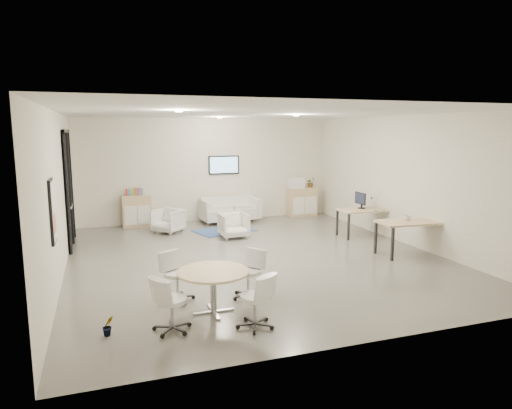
{
  "coord_description": "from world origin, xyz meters",
  "views": [
    {
      "loc": [
        -3.23,
        -9.46,
        2.83
      ],
      "look_at": [
        0.17,
        0.4,
        1.13
      ],
      "focal_mm": 32.0,
      "sensor_mm": 36.0,
      "label": 1
    }
  ],
  "objects": [
    {
      "name": "room_shell",
      "position": [
        0.0,
        0.0,
        1.6
      ],
      "size": [
        9.6,
        10.6,
        4.8
      ],
      "color": "#5F5D57",
      "rests_on": "ground"
    },
    {
      "name": "glass_door",
      "position": [
        -3.95,
        2.51,
        1.5
      ],
      "size": [
        0.09,
        1.9,
        2.85
      ],
      "color": "black",
      "rests_on": "room_shell"
    },
    {
      "name": "artwork",
      "position": [
        -3.97,
        -1.6,
        1.55
      ],
      "size": [
        0.05,
        0.54,
        1.04
      ],
      "color": "black",
      "rests_on": "room_shell"
    },
    {
      "name": "wall_tv",
      "position": [
        0.5,
        4.46,
        1.75
      ],
      "size": [
        0.98,
        0.06,
        0.58
      ],
      "color": "black",
      "rests_on": "room_shell"
    },
    {
      "name": "ceiling_spots",
      "position": [
        -0.2,
        0.83,
        3.18
      ],
      "size": [
        3.14,
        4.14,
        0.03
      ],
      "color": "#FFEAC6",
      "rests_on": "room_shell"
    },
    {
      "name": "sideboard_left",
      "position": [
        -2.24,
        4.26,
        0.47
      ],
      "size": [
        0.83,
        0.43,
        0.93
      ],
      "color": "tan",
      "rests_on": "room_shell"
    },
    {
      "name": "sideboard_right",
      "position": [
        3.13,
        4.25,
        0.47
      ],
      "size": [
        0.94,
        0.46,
        0.94
      ],
      "color": "tan",
      "rests_on": "room_shell"
    },
    {
      "name": "books",
      "position": [
        -2.28,
        4.26,
        1.04
      ],
      "size": [
        0.48,
        0.14,
        0.22
      ],
      "color": "red",
      "rests_on": "sideboard_left"
    },
    {
      "name": "printer",
      "position": [
        2.9,
        4.25,
        1.11
      ],
      "size": [
        0.52,
        0.45,
        0.35
      ],
      "rotation": [
        0.0,
        0.0,
        -0.07
      ],
      "color": "white",
      "rests_on": "sideboard_right"
    },
    {
      "name": "loveseat",
      "position": [
        0.56,
        4.05,
        0.36
      ],
      "size": [
        1.83,
        1.03,
        0.66
      ],
      "rotation": [
        0.0,
        0.0,
        0.09
      ],
      "color": "beige",
      "rests_on": "room_shell"
    },
    {
      "name": "blue_rug",
      "position": [
        0.06,
        2.84,
        0.01
      ],
      "size": [
        1.82,
        1.46,
        0.01
      ],
      "primitive_type": "cube",
      "rotation": [
        0.0,
        0.0,
        0.28
      ],
      "color": "#2C4A88",
      "rests_on": "room_shell"
    },
    {
      "name": "armchair_left",
      "position": [
        -1.48,
        3.15,
        0.36
      ],
      "size": [
        0.97,
        0.97,
        0.73
      ],
      "primitive_type": "imported",
      "rotation": [
        0.0,
        0.0,
        -0.8
      ],
      "color": "beige",
      "rests_on": "room_shell"
    },
    {
      "name": "armchair_right",
      "position": [
        0.08,
        1.96,
        0.36
      ],
      "size": [
        0.72,
        0.68,
        0.73
      ],
      "primitive_type": "imported",
      "rotation": [
        0.0,
        0.0,
        0.03
      ],
      "color": "beige",
      "rests_on": "room_shell"
    },
    {
      "name": "desk_rear",
      "position": [
        3.47,
        1.0,
        0.66
      ],
      "size": [
        1.43,
        0.76,
        0.73
      ],
      "rotation": [
        0.0,
        0.0,
        -0.04
      ],
      "color": "tan",
      "rests_on": "room_shell"
    },
    {
      "name": "desk_front",
      "position": [
        3.43,
        -0.97,
        0.7
      ],
      "size": [
        1.56,
        0.87,
        0.78
      ],
      "rotation": [
        0.0,
        0.0,
        -0.09
      ],
      "color": "tan",
      "rests_on": "room_shell"
    },
    {
      "name": "monitor",
      "position": [
        3.43,
        1.15,
        0.97
      ],
      "size": [
        0.2,
        0.5,
        0.44
      ],
      "color": "black",
      "rests_on": "desk_rear"
    },
    {
      "name": "round_table",
      "position": [
        -1.64,
        -2.82,
        0.6
      ],
      "size": [
        1.12,
        1.12,
        0.68
      ],
      "color": "tan",
      "rests_on": "room_shell"
    },
    {
      "name": "meeting_chairs",
      "position": [
        -1.64,
        -2.82,
        0.41
      ],
      "size": [
        2.23,
        2.23,
        0.82
      ],
      "color": "white",
      "rests_on": "room_shell"
    },
    {
      "name": "plant_cabinet",
      "position": [
        3.44,
        4.25,
        1.07
      ],
      "size": [
        0.35,
        0.38,
        0.25
      ],
      "primitive_type": "imported",
      "rotation": [
        0.0,
        0.0,
        0.23
      ],
      "color": "#3F7F3F",
      "rests_on": "sideboard_right"
    },
    {
      "name": "plant_floor",
      "position": [
        -3.23,
        -3.13,
        0.06
      ],
      "size": [
        0.26,
        0.33,
        0.13
      ],
      "primitive_type": "imported",
      "rotation": [
        0.0,
        0.0,
        0.43
      ],
      "color": "#3F7F3F",
      "rests_on": "room_shell"
    },
    {
      "name": "cup",
      "position": [
        3.43,
        -0.85,
        0.85
      ],
      "size": [
        0.14,
        0.11,
        0.13
      ],
      "primitive_type": "imported",
      "rotation": [
        0.0,
        0.0,
        0.06
      ],
      "color": "white",
      "rests_on": "desk_front"
    }
  ]
}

